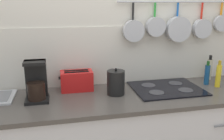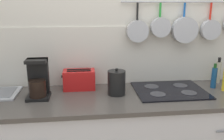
{
  "view_description": "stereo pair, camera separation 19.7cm",
  "coord_description": "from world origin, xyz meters",
  "px_view_note": "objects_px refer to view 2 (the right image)",
  "views": [
    {
      "loc": [
        -0.54,
        -1.86,
        1.67
      ],
      "look_at": [
        -0.13,
        0.0,
        1.14
      ],
      "focal_mm": 40.0,
      "sensor_mm": 36.0,
      "label": 1
    },
    {
      "loc": [
        -0.35,
        -1.89,
        1.67
      ],
      "look_at": [
        -0.13,
        0.0,
        1.14
      ],
      "focal_mm": 40.0,
      "sensor_mm": 36.0,
      "label": 2
    }
  ],
  "objects_px": {
    "kettle": "(116,83)",
    "bottle_olive_oil": "(214,77)",
    "toaster": "(79,80)",
    "bottle_hot_sauce": "(218,71)",
    "coffee_maker": "(38,82)"
  },
  "relations": [
    {
      "from": "coffee_maker",
      "to": "bottle_olive_oil",
      "type": "relative_size",
      "value": 1.42
    },
    {
      "from": "coffee_maker",
      "to": "bottle_hot_sauce",
      "type": "distance_m",
      "value": 1.65
    },
    {
      "from": "toaster",
      "to": "bottle_hot_sauce",
      "type": "relative_size",
      "value": 1.2
    },
    {
      "from": "kettle",
      "to": "bottle_hot_sauce",
      "type": "relative_size",
      "value": 0.93
    },
    {
      "from": "kettle",
      "to": "bottle_olive_oil",
      "type": "distance_m",
      "value": 0.89
    },
    {
      "from": "coffee_maker",
      "to": "bottle_hot_sauce",
      "type": "bearing_deg",
      "value": 7.04
    },
    {
      "from": "coffee_maker",
      "to": "bottle_olive_oil",
      "type": "bearing_deg",
      "value": 2.16
    },
    {
      "from": "toaster",
      "to": "bottle_olive_oil",
      "type": "distance_m",
      "value": 1.2
    },
    {
      "from": "coffee_maker",
      "to": "bottle_olive_oil",
      "type": "xyz_separation_m",
      "value": [
        1.52,
        0.06,
        -0.03
      ]
    },
    {
      "from": "bottle_olive_oil",
      "to": "bottle_hot_sauce",
      "type": "distance_m",
      "value": 0.19
    },
    {
      "from": "coffee_maker",
      "to": "kettle",
      "type": "bearing_deg",
      "value": -0.77
    },
    {
      "from": "kettle",
      "to": "bottle_olive_oil",
      "type": "xyz_separation_m",
      "value": [
        0.89,
        0.07,
        -0.0
      ]
    },
    {
      "from": "kettle",
      "to": "bottle_hot_sauce",
      "type": "height_order",
      "value": "bottle_hot_sauce"
    },
    {
      "from": "kettle",
      "to": "bottle_olive_oil",
      "type": "bearing_deg",
      "value": 4.24
    },
    {
      "from": "coffee_maker",
      "to": "kettle",
      "type": "height_order",
      "value": "coffee_maker"
    }
  ]
}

